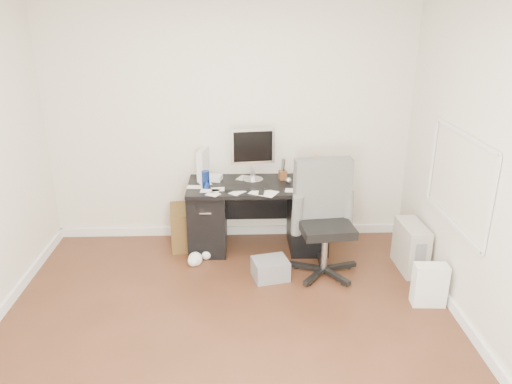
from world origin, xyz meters
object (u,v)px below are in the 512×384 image
(wicker_basket, at_px, (192,227))
(lcd_monitor, at_px, (253,155))
(desk, at_px, (258,214))
(keyboard, at_px, (247,187))
(pc_tower, at_px, (411,247))
(office_chair, at_px, (326,221))

(wicker_basket, bearing_deg, lcd_monitor, 2.77)
(wicker_basket, bearing_deg, desk, -5.60)
(wicker_basket, bearing_deg, keyboard, -17.97)
(keyboard, bearing_deg, desk, 44.28)
(pc_tower, height_order, wicker_basket, pc_tower)
(lcd_monitor, height_order, wicker_basket, lcd_monitor)
(desk, relative_size, office_chair, 1.30)
(desk, bearing_deg, lcd_monitor, 115.93)
(pc_tower, xyz_separation_m, wicker_basket, (-2.28, 0.61, -0.02))
(lcd_monitor, distance_m, office_chair, 1.10)
(lcd_monitor, bearing_deg, wicker_basket, 175.60)
(office_chair, xyz_separation_m, pc_tower, (0.89, 0.06, -0.33))
(pc_tower, bearing_deg, keyboard, 163.64)
(lcd_monitor, bearing_deg, desk, -71.24)
(desk, bearing_deg, keyboard, -133.82)
(keyboard, relative_size, wicker_basket, 1.02)
(desk, relative_size, pc_tower, 3.03)
(desk, distance_m, pc_tower, 1.64)
(desk, xyz_separation_m, office_chair, (0.65, -0.60, 0.18))
(wicker_basket, bearing_deg, office_chair, -25.89)
(office_chair, relative_size, wicker_basket, 2.55)
(pc_tower, bearing_deg, office_chair, -178.58)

